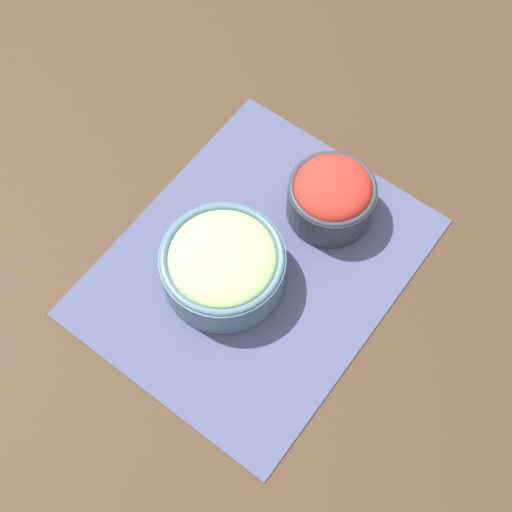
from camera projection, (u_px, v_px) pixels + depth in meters
The scene contains 4 objects.
ground_plane at pixel (256, 267), 0.99m from camera, with size 3.00×3.00×0.00m, color #422D1E.
placemat at pixel (256, 266), 0.99m from camera, with size 0.45×0.37×0.00m.
cucumber_bowl at pixel (223, 264), 0.95m from camera, with size 0.17×0.17×0.08m.
tomato_bowl at pixel (332, 195), 0.99m from camera, with size 0.12×0.12×0.09m.
Camera 1 is at (-0.34, -0.25, 0.90)m, focal length 50.00 mm.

